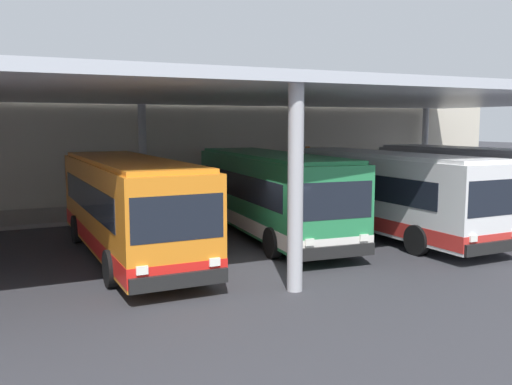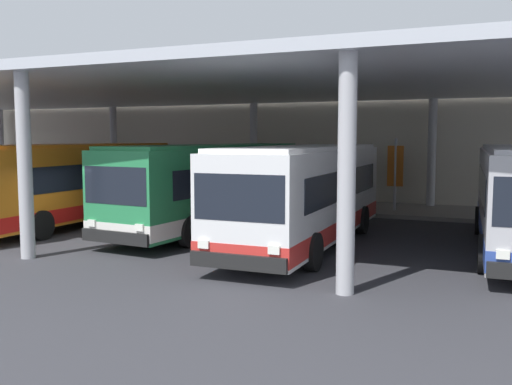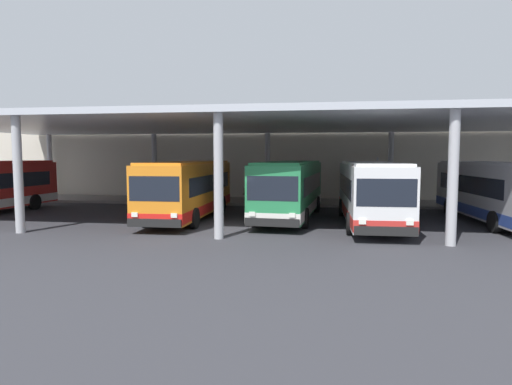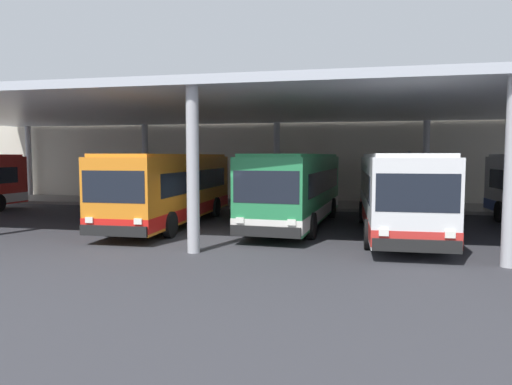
{
  "view_description": "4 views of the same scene",
  "coord_description": "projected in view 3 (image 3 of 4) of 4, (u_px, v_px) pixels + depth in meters",
  "views": [
    {
      "loc": [
        -6.79,
        -14.68,
        4.27
      ],
      "look_at": [
        1.7,
        3.48,
        1.78
      ],
      "focal_mm": 39.06,
      "sensor_mm": 36.0,
      "label": 1
    },
    {
      "loc": [
        12.33,
        -14.47,
        3.46
      ],
      "look_at": [
        4.1,
        4.42,
        1.42
      ],
      "focal_mm": 39.67,
      "sensor_mm": 36.0,
      "label": 2
    },
    {
      "loc": [
        4.35,
        -20.22,
        3.49
      ],
      "look_at": [
        0.47,
        4.63,
        1.37
      ],
      "focal_mm": 30.64,
      "sensor_mm": 36.0,
      "label": 3
    },
    {
      "loc": [
        5.03,
        -16.43,
        3.11
      ],
      "look_at": [
        0.59,
        4.31,
        1.41
      ],
      "focal_mm": 32.53,
      "sensor_mm": 36.0,
      "label": 4
    }
  ],
  "objects": [
    {
      "name": "canopy_shelter",
      "position": [
        250.0,
        125.0,
        25.84
      ],
      "size": [
        40.0,
        17.0,
        5.55
      ],
      "color": "silver",
      "rests_on": "ground"
    },
    {
      "name": "bus_second_bay",
      "position": [
        189.0,
        189.0,
        24.18
      ],
      "size": [
        2.82,
        10.56,
        3.17
      ],
      "color": "orange",
      "rests_on": "ground"
    },
    {
      "name": "station_building_facade",
      "position": [
        270.0,
        159.0,
        35.36
      ],
      "size": [
        48.0,
        1.6,
        6.48
      ],
      "primitive_type": "cube",
      "color": "beige",
      "rests_on": "ground"
    },
    {
      "name": "ground_plane",
      "position": [
        231.0,
        229.0,
        20.87
      ],
      "size": [
        200.0,
        200.0,
        0.0
      ],
      "primitive_type": "plane",
      "color": "#333338"
    },
    {
      "name": "platform_kerb",
      "position": [
        264.0,
        202.0,
        32.43
      ],
      "size": [
        42.0,
        4.5,
        0.18
      ],
      "primitive_type": "cube",
      "color": "gray",
      "rests_on": "ground"
    },
    {
      "name": "banner_sign",
      "position": [
        377.0,
        178.0,
        30.24
      ],
      "size": [
        0.7,
        0.12,
        3.2
      ],
      "color": "#B2B2B7",
      "rests_on": "platform_kerb"
    },
    {
      "name": "bus_far_bay",
      "position": [
        370.0,
        192.0,
        22.13
      ],
      "size": [
        2.86,
        10.57,
        3.17
      ],
      "color": "white",
      "rests_on": "ground"
    },
    {
      "name": "bus_departing",
      "position": [
        493.0,
        191.0,
        22.71
      ],
      "size": [
        3.1,
        10.65,
        3.17
      ],
      "color": "#B7B7BC",
      "rests_on": "ground"
    },
    {
      "name": "bench_waiting",
      "position": [
        255.0,
        194.0,
        32.55
      ],
      "size": [
        1.8,
        0.45,
        0.92
      ],
      "color": "brown",
      "rests_on": "platform_kerb"
    },
    {
      "name": "bus_middle_bay",
      "position": [
        290.0,
        189.0,
        24.25
      ],
      "size": [
        3.3,
        10.69,
        3.17
      ],
      "color": "#28844C",
      "rests_on": "ground"
    },
    {
      "name": "trash_bin",
      "position": [
        292.0,
        194.0,
        32.04
      ],
      "size": [
        0.52,
        0.52,
        0.98
      ],
      "color": "maroon",
      "rests_on": "platform_kerb"
    }
  ]
}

